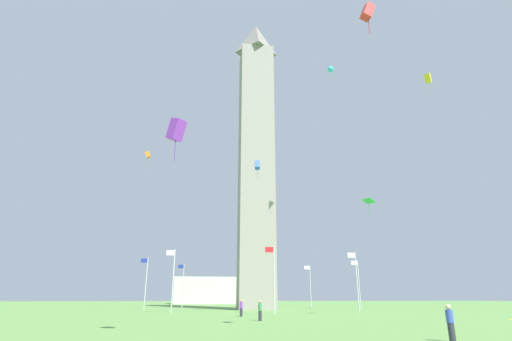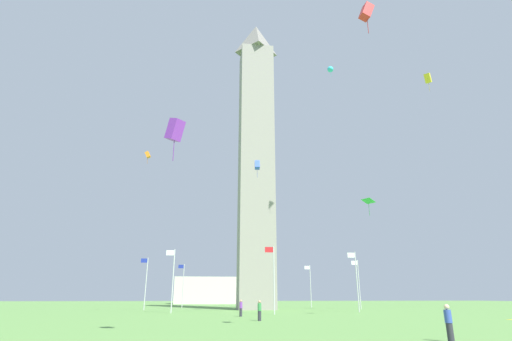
{
  "view_description": "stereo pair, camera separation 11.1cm",
  "coord_description": "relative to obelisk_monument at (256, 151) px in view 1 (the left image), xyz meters",
  "views": [
    {
      "loc": [
        8.08,
        63.79,
        1.94
      ],
      "look_at": [
        0.0,
        0.0,
        22.8
      ],
      "focal_mm": 27.34,
      "sensor_mm": 36.0,
      "label": 1
    },
    {
      "loc": [
        7.97,
        63.8,
        1.94
      ],
      "look_at": [
        0.0,
        0.0,
        22.8
      ],
      "focal_mm": 27.34,
      "sensor_mm": 36.0,
      "label": 2
    }
  ],
  "objects": [
    {
      "name": "kite_cyan_delta",
      "position": [
        -8.96,
        16.14,
        7.2
      ],
      "size": [
        1.09,
        1.23,
        1.8
      ],
      "color": "#33C6D1"
    },
    {
      "name": "kite_yellow_box",
      "position": [
        -22.86,
        17.8,
        5.66
      ],
      "size": [
        1.45,
        1.45,
        2.93
      ],
      "color": "yellow"
    },
    {
      "name": "person_green_shirt",
      "position": [
        3.35,
        29.16,
        -25.55
      ],
      "size": [
        0.32,
        0.32,
        1.65
      ],
      "rotation": [
        0.0,
        0.0,
        -1.62
      ],
      "color": "#2D2D38",
      "rests_on": "ground"
    },
    {
      "name": "ground_plane",
      "position": [
        0.0,
        0.0,
        -26.37
      ],
      "size": [
        260.0,
        260.0,
        0.0
      ],
      "primitive_type": "plane",
      "color": "#609347"
    },
    {
      "name": "flagpole_sw",
      "position": [
        -11.99,
        -12.05,
        -22.11
      ],
      "size": [
        1.12,
        0.14,
        7.75
      ],
      "color": "silver",
      "rests_on": "ground"
    },
    {
      "name": "flagpole_n",
      "position": [
        17.1,
        0.0,
        -22.11
      ],
      "size": [
        1.12,
        0.14,
        7.75
      ],
      "color": "silver",
      "rests_on": "ground"
    },
    {
      "name": "flagpole_nw",
      "position": [
        12.11,
        -12.05,
        -22.11
      ],
      "size": [
        1.12,
        0.14,
        7.75
      ],
      "color": "silver",
      "rests_on": "ground"
    },
    {
      "name": "kite_purple_box",
      "position": [
        10.01,
        43.19,
        -15.47
      ],
      "size": [
        1.19,
        1.19,
        2.54
      ],
      "color": "purple"
    },
    {
      "name": "flagpole_se",
      "position": [
        -11.99,
        12.05,
        -22.11
      ],
      "size": [
        1.12,
        0.14,
        7.75
      ],
      "color": "silver",
      "rests_on": "ground"
    },
    {
      "name": "kite_orange_box",
      "position": [
        16.74,
        10.77,
        -5.38
      ],
      "size": [
        0.89,
        0.63,
        1.85
      ],
      "color": "orange"
    },
    {
      "name": "flagpole_s",
      "position": [
        -16.98,
        0.0,
        -22.11
      ],
      "size": [
        1.12,
        0.14,
        7.75
      ],
      "color": "silver",
      "rests_on": "ground"
    },
    {
      "name": "kite_blue_box",
      "position": [
        1.13,
        10.49,
        -6.16
      ],
      "size": [
        0.75,
        1.13,
        2.64
      ],
      "color": "blue"
    },
    {
      "name": "flagpole_w",
      "position": [
        0.06,
        -17.04,
        -22.11
      ],
      "size": [
        1.12,
        0.14,
        7.75
      ],
      "color": "silver",
      "rests_on": "ground"
    },
    {
      "name": "person_purple_shirt",
      "position": [
        4.25,
        21.43,
        -25.55
      ],
      "size": [
        0.32,
        0.32,
        1.65
      ],
      "rotation": [
        0.0,
        0.0,
        -1.29
      ],
      "color": "#2D2D38",
      "rests_on": "ground"
    },
    {
      "name": "kite_red_box",
      "position": [
        -1.4,
        44.67,
        -7.43
      ],
      "size": [
        0.98,
        0.68,
        2.17
      ],
      "color": "red"
    },
    {
      "name": "obelisk_monument",
      "position": [
        0.0,
        0.0,
        0.0
      ],
      "size": [
        5.8,
        5.8,
        52.74
      ],
      "color": "gray",
      "rests_on": "ground"
    },
    {
      "name": "flagpole_ne",
      "position": [
        12.11,
        12.05,
        -22.11
      ],
      "size": [
        1.12,
        0.14,
        7.75
      ],
      "color": "silver",
      "rests_on": "ground"
    },
    {
      "name": "distant_building",
      "position": [
        5.61,
        -53.4,
        -22.8
      ],
      "size": [
        21.4,
        12.66,
        7.15
      ],
      "color": "beige",
      "rests_on": "ground"
    },
    {
      "name": "flagpole_e",
      "position": [
        0.06,
        17.04,
        -22.11
      ],
      "size": [
        1.12,
        0.14,
        7.75
      ],
      "color": "silver",
      "rests_on": "ground"
    },
    {
      "name": "person_blue_shirt",
      "position": [
        -3.1,
        46.04,
        -25.57
      ],
      "size": [
        0.32,
        0.32,
        1.61
      ],
      "rotation": [
        0.0,
        0.0,
        -1.07
      ],
      "color": "#2D2D38",
      "rests_on": "ground"
    },
    {
      "name": "kite_green_diamond",
      "position": [
        -9.81,
        23.17,
        -14.28
      ],
      "size": [
        1.58,
        1.6,
        1.85
      ],
      "color": "green"
    }
  ]
}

